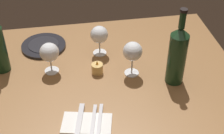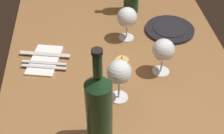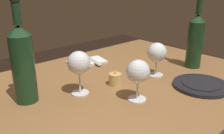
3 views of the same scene
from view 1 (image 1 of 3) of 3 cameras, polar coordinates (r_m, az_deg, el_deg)
dining_table at (r=1.59m, az=-2.65°, el=-3.61°), size 1.30×0.90×0.74m
wine_glass_left at (r=1.60m, az=-2.16°, el=5.39°), size 0.08×0.08×0.15m
wine_glass_right at (r=1.46m, az=3.50°, el=2.54°), size 0.09×0.09×0.17m
wine_glass_centre at (r=1.51m, az=-10.55°, el=2.37°), size 0.09×0.09×0.15m
wine_bottle at (r=1.43m, az=10.99°, el=2.09°), size 0.08×0.08×0.36m
votive_candle at (r=1.52m, az=-2.50°, el=-0.29°), size 0.05×0.05×0.07m
dinner_plate at (r=1.73m, az=-11.49°, el=3.56°), size 0.22×0.22×0.02m
folded_napkin at (r=1.31m, az=-4.28°, el=-9.50°), size 0.21×0.15×0.01m
fork_inner at (r=1.31m, az=-3.19°, el=-9.19°), size 0.05×0.18×0.00m
fork_outer at (r=1.31m, az=-2.09°, el=-9.06°), size 0.05×0.18×0.00m
table_knife at (r=1.31m, az=-5.62°, el=-9.45°), size 0.06×0.21×0.00m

